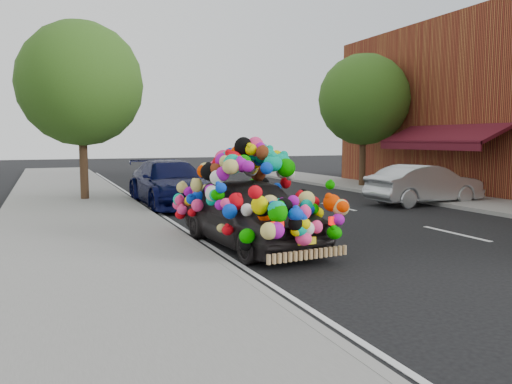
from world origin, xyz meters
TOP-DOWN VIEW (x-y plane):
  - ground at (0.00, 0.00)m, footprint 100.00×100.00m
  - sidewalk at (-4.30, 0.00)m, footprint 4.00×60.00m
  - kerb at (-2.35, 0.00)m, footprint 0.15×60.00m
  - footpath_far at (8.20, 3.00)m, footprint 3.00×40.00m
  - lane_markings at (3.60, 0.00)m, footprint 6.00×50.00m
  - tree_near_sidewalk at (-3.80, 9.50)m, footprint 4.20×4.20m
  - tree_far_b at (8.00, 10.00)m, footprint 4.00×4.00m
  - plush_art_car at (-1.24, 0.65)m, footprint 2.37×4.49m
  - navy_sedan at (-1.25, 7.53)m, footprint 2.21×5.13m
  - silver_hatchback at (6.61, 4.44)m, footprint 4.05×1.47m

SIDE VIEW (x-z plane):
  - ground at x=0.00m, z-range 0.00..0.00m
  - lane_markings at x=3.60m, z-range 0.00..0.01m
  - sidewalk at x=-4.30m, z-range 0.00..0.12m
  - footpath_far at x=8.20m, z-range 0.00..0.12m
  - kerb at x=-2.35m, z-range 0.00..0.13m
  - silver_hatchback at x=6.61m, z-range 0.00..1.33m
  - navy_sedan at x=-1.25m, z-range 0.00..1.47m
  - plush_art_car at x=-1.24m, z-range 0.02..2.08m
  - tree_far_b at x=8.00m, z-range 0.94..6.84m
  - tree_near_sidewalk at x=-3.80m, z-range 0.96..7.09m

